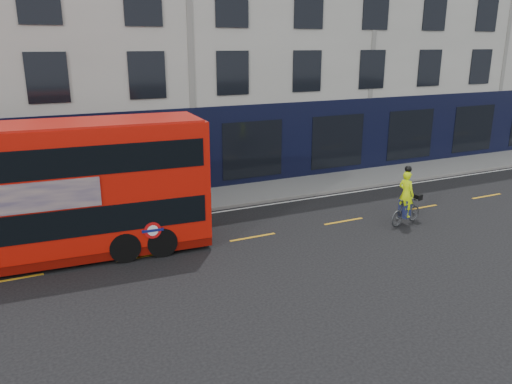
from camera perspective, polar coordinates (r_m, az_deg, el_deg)
ground at (r=17.06m, az=1.78°, el=-6.87°), size 120.00×120.00×0.00m
pavement at (r=22.66m, az=-5.72°, el=-0.80°), size 60.00×3.00×0.12m
kerb at (r=21.32m, az=-4.35°, el=-1.87°), size 60.00×0.12×0.13m
building_terrace at (r=27.82m, az=-10.92°, el=17.72°), size 50.00×10.07×15.00m
road_edge_line at (r=21.07m, az=-4.05°, el=-2.26°), size 58.00×0.10×0.01m
lane_dashes at (r=18.31m, az=-0.37°, el=-5.18°), size 58.00×0.12×0.01m
bus at (r=17.15m, az=-24.16°, el=-0.13°), size 11.18×3.18×4.45m
cyclist at (r=20.19m, az=16.78°, el=-1.40°), size 1.81×0.86×2.37m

